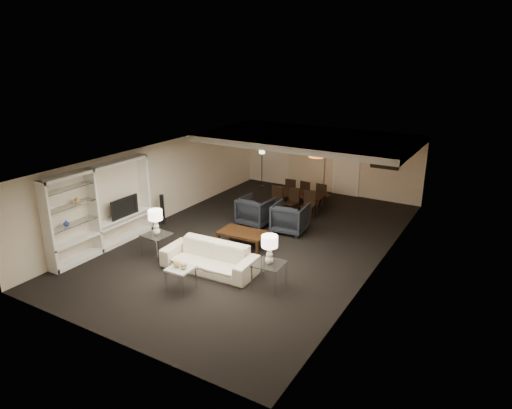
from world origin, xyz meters
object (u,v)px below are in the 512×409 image
Objects in this scene: chair_nr at (308,206)px; chair_fl at (292,190)px; side_table_right at (269,275)px; chair_fr at (323,195)px; table_lamp_right at (269,250)px; chair_fm at (308,192)px; marble_table at (181,279)px; floor_lamp at (262,167)px; dining_table at (300,201)px; television at (122,207)px; table_lamp_left at (156,222)px; chair_nm at (291,203)px; armchair_left at (256,211)px; vase_amber at (77,200)px; pendant_light at (316,154)px; armchair_right at (290,218)px; floor_speaker at (162,209)px; chair_nl at (275,200)px; vase_blue at (66,223)px; side_table_left at (158,245)px; coffee_table at (243,240)px.

chair_nr and chair_fl have the same top height.
side_table_right is 6.01m from chair_fr.
chair_fl and chair_fr have the same top height.
chair_fm is (-1.71, 5.90, -0.51)m from table_lamp_right.
floor_lamp is (-2.52, 8.15, 0.50)m from marble_table.
dining_table is at bearing 129.06° from chair_fl.
television is at bearing 61.25° from chair_fr.
chair_nr and chair_fm have the same top height.
chair_fm is (0.60, 0.00, 0.00)m from chair_fl.
table_lamp_left is at bearing -110.56° from dining_table.
floor_lamp is (-2.51, 2.44, 0.33)m from chair_nm.
chair_nm is (0.59, 1.30, -0.00)m from armchair_left.
vase_amber is 7.28m from dining_table.
table_lamp_right is 4.76m from chair_nr.
marble_table is at bearing -92.97° from pendant_light.
armchair_left is 1.20m from armchair_right.
floor_speaker is 1.09× the size of chair_fl.
pendant_light is 0.59× the size of chair_fm.
television is at bearing 168.70° from table_lamp_left.
chair_nr is 0.57× the size of floor_lamp.
table_lamp_left is 1.00× the size of table_lamp_right.
floor_speaker reaches higher than chair_fr.
floor_lamp reaches higher than floor_speaker.
chair_fm is (1.69, 5.90, -0.51)m from table_lamp_left.
chair_fm is (-0.01, 7.00, 0.17)m from marble_table.
floor_speaker reaches higher than armchair_right.
side_table_right is at bearing -45.68° from floor_speaker.
armchair_left is 4.22m from floor_lamp.
table_lamp_left reaches higher than chair_nl.
vase_blue is 7.92m from chair_fl.
armchair_left is 6.14× the size of vase_blue.
table_lamp_left is 4.93m from chair_nm.
chair_nm is 0.60m from chair_nr.
chair_fm is (-0.00, 0.65, 0.14)m from dining_table.
chair_nm reaches higher than side_table_right.
armchair_right is 4.05m from table_lamp_left.
chair_fl is at bearing 130.02° from dining_table.
chair_fl is at bearing 111.34° from side_table_right.
chair_nl and chair_nm have the same top height.
side_table_left is 0.65m from table_lamp_left.
chair_nl is at bearing 101.41° from coffee_table.
vase_amber is at bearing -119.69° from dining_table.
coffee_table is at bearing -92.59° from dining_table.
floor_lamp reaches higher than chair_fr.
armchair_left is at bearing -41.25° from television.
table_lamp_left is (-1.70, -1.60, 0.72)m from coffee_table.
chair_fl is (-1.21, 2.60, -0.00)m from armchair_right.
vase_amber is at bearing -112.01° from chair_nm.
vase_amber is 0.17× the size of floor_speaker.
marble_table is at bearing 90.71° from chair_fr.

